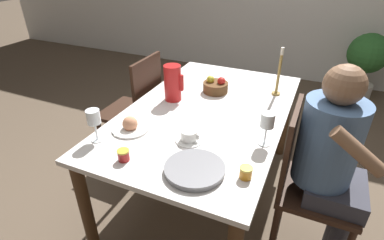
{
  "coord_description": "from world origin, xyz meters",
  "views": [
    {
      "loc": [
        0.61,
        -1.62,
        1.64
      ],
      "look_at": [
        0.0,
        -0.24,
        0.77
      ],
      "focal_mm": 28.0,
      "sensor_mm": 36.0,
      "label": 1
    }
  ],
  "objects_px": {
    "jam_jar_amber": "(123,155)",
    "jam_jar_red": "(246,172)",
    "person_seated": "(332,156)",
    "wine_glass_water": "(267,122)",
    "fruit_bowl": "(216,86)",
    "chair_person_side": "(307,182)",
    "serving_tray": "(195,169)",
    "red_pitcher": "(173,83)",
    "candlestick_tall": "(278,77)",
    "chair_opposite": "(137,108)",
    "bread_plate": "(130,126)",
    "potted_plant": "(367,60)",
    "teacup_near_person": "(189,136)",
    "wine_glass_juice": "(94,119)"
  },
  "relations": [
    {
      "from": "jam_jar_amber",
      "to": "jam_jar_red",
      "type": "bearing_deg",
      "value": 11.41
    },
    {
      "from": "person_seated",
      "to": "jam_jar_red",
      "type": "xyz_separation_m",
      "value": [
        -0.36,
        -0.35,
        0.04
      ]
    },
    {
      "from": "wine_glass_water",
      "to": "fruit_bowl",
      "type": "relative_size",
      "value": 1.03
    },
    {
      "from": "person_seated",
      "to": "jam_jar_amber",
      "type": "xyz_separation_m",
      "value": [
        -0.95,
        -0.46,
        0.04
      ]
    },
    {
      "from": "chair_person_side",
      "to": "serving_tray",
      "type": "relative_size",
      "value": 3.24
    },
    {
      "from": "red_pitcher",
      "to": "serving_tray",
      "type": "distance_m",
      "value": 0.8
    },
    {
      "from": "chair_person_side",
      "to": "jam_jar_amber",
      "type": "height_order",
      "value": "chair_person_side"
    },
    {
      "from": "wine_glass_water",
      "to": "red_pitcher",
      "type": "bearing_deg",
      "value": 157.84
    },
    {
      "from": "candlestick_tall",
      "to": "serving_tray",
      "type": "bearing_deg",
      "value": -100.46
    },
    {
      "from": "chair_opposite",
      "to": "bread_plate",
      "type": "xyz_separation_m",
      "value": [
        0.36,
        -0.58,
        0.24
      ]
    },
    {
      "from": "potted_plant",
      "to": "teacup_near_person",
      "type": "bearing_deg",
      "value": -111.41
    },
    {
      "from": "teacup_near_person",
      "to": "chair_opposite",
      "type": "bearing_deg",
      "value": 142.97
    },
    {
      "from": "chair_person_side",
      "to": "person_seated",
      "type": "bearing_deg",
      "value": 82.6
    },
    {
      "from": "teacup_near_person",
      "to": "wine_glass_juice",
      "type": "bearing_deg",
      "value": -156.65
    },
    {
      "from": "candlestick_tall",
      "to": "teacup_near_person",
      "type": "bearing_deg",
      "value": -112.05
    },
    {
      "from": "person_seated",
      "to": "potted_plant",
      "type": "xyz_separation_m",
      "value": [
        0.33,
        2.53,
        -0.22
      ]
    },
    {
      "from": "fruit_bowl",
      "to": "chair_opposite",
      "type": "bearing_deg",
      "value": -169.63
    },
    {
      "from": "teacup_near_person",
      "to": "fruit_bowl",
      "type": "height_order",
      "value": "fruit_bowl"
    },
    {
      "from": "fruit_bowl",
      "to": "jam_jar_amber",
      "type": "bearing_deg",
      "value": -98.03
    },
    {
      "from": "teacup_near_person",
      "to": "candlestick_tall",
      "type": "bearing_deg",
      "value": 67.95
    },
    {
      "from": "chair_person_side",
      "to": "jam_jar_amber",
      "type": "bearing_deg",
      "value": -61.06
    },
    {
      "from": "chair_person_side",
      "to": "wine_glass_juice",
      "type": "relative_size",
      "value": 5.09
    },
    {
      "from": "person_seated",
      "to": "candlestick_tall",
      "type": "relative_size",
      "value": 3.49
    },
    {
      "from": "wine_glass_water",
      "to": "chair_person_side",
      "type": "bearing_deg",
      "value": 10.72
    },
    {
      "from": "teacup_near_person",
      "to": "jam_jar_amber",
      "type": "height_order",
      "value": "teacup_near_person"
    },
    {
      "from": "chair_person_side",
      "to": "teacup_near_person",
      "type": "bearing_deg",
      "value": -73.74
    },
    {
      "from": "wine_glass_juice",
      "to": "chair_opposite",
      "type": "bearing_deg",
      "value": 109.1
    },
    {
      "from": "serving_tray",
      "to": "bread_plate",
      "type": "height_order",
      "value": "bread_plate"
    },
    {
      "from": "chair_person_side",
      "to": "wine_glass_juice",
      "type": "distance_m",
      "value": 1.22
    },
    {
      "from": "red_pitcher",
      "to": "bread_plate",
      "type": "bearing_deg",
      "value": -95.28
    },
    {
      "from": "chair_person_side",
      "to": "wine_glass_juice",
      "type": "height_order",
      "value": "chair_person_side"
    },
    {
      "from": "wine_glass_juice",
      "to": "candlestick_tall",
      "type": "relative_size",
      "value": 0.54
    },
    {
      "from": "chair_person_side",
      "to": "chair_opposite",
      "type": "height_order",
      "value": "same"
    },
    {
      "from": "chair_opposite",
      "to": "candlestick_tall",
      "type": "distance_m",
      "value": 1.13
    },
    {
      "from": "teacup_near_person",
      "to": "jam_jar_amber",
      "type": "distance_m",
      "value": 0.37
    },
    {
      "from": "person_seated",
      "to": "red_pitcher",
      "type": "xyz_separation_m",
      "value": [
        -1.04,
        0.25,
        0.13
      ]
    },
    {
      "from": "serving_tray",
      "to": "potted_plant",
      "type": "relative_size",
      "value": 0.36
    },
    {
      "from": "red_pitcher",
      "to": "serving_tray",
      "type": "height_order",
      "value": "red_pitcher"
    },
    {
      "from": "wine_glass_juice",
      "to": "serving_tray",
      "type": "distance_m",
      "value": 0.61
    },
    {
      "from": "red_pitcher",
      "to": "fruit_bowl",
      "type": "height_order",
      "value": "red_pitcher"
    },
    {
      "from": "jam_jar_red",
      "to": "fruit_bowl",
      "type": "distance_m",
      "value": 0.95
    },
    {
      "from": "chair_person_side",
      "to": "potted_plant",
      "type": "relative_size",
      "value": 1.18
    },
    {
      "from": "person_seated",
      "to": "serving_tray",
      "type": "xyz_separation_m",
      "value": [
        -0.59,
        -0.4,
        0.02
      ]
    },
    {
      "from": "red_pitcher",
      "to": "potted_plant",
      "type": "height_order",
      "value": "red_pitcher"
    },
    {
      "from": "candlestick_tall",
      "to": "bread_plate",
      "type": "bearing_deg",
      "value": -129.25
    },
    {
      "from": "jam_jar_amber",
      "to": "teacup_near_person",
      "type": "bearing_deg",
      "value": 52.3
    },
    {
      "from": "chair_opposite",
      "to": "teacup_near_person",
      "type": "height_order",
      "value": "chair_opposite"
    },
    {
      "from": "wine_glass_water",
      "to": "jam_jar_amber",
      "type": "xyz_separation_m",
      "value": [
        -0.61,
        -0.43,
        -0.11
      ]
    },
    {
      "from": "chair_person_side",
      "to": "bread_plate",
      "type": "distance_m",
      "value": 1.05
    },
    {
      "from": "fruit_bowl",
      "to": "wine_glass_water",
      "type": "bearing_deg",
      "value": -47.82
    }
  ]
}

